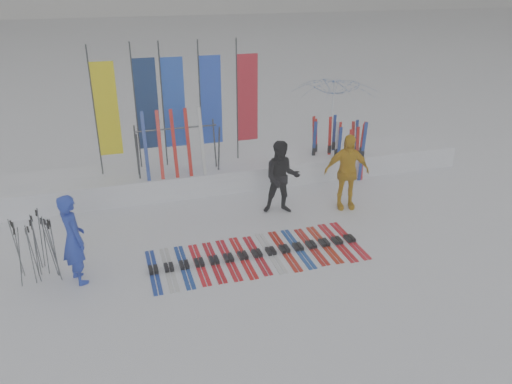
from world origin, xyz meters
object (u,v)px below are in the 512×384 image
object	(u,v)px
tent_canopy	(333,115)
ski_rack	(177,144)
person_blue	(73,239)
person_black	(282,178)
person_yellow	(347,172)
ski_row	(257,254)

from	to	relation	value
tent_canopy	ski_rack	distance (m)	5.51
person_blue	ski_rack	size ratio (longest dim) A/B	0.86
person_blue	person_black	bearing A→B (deg)	-94.03
person_blue	ski_rack	distance (m)	4.21
person_blue	person_yellow	bearing A→B (deg)	-100.54
person_blue	ski_row	distance (m)	3.57
person_yellow	ski_rack	bearing A→B (deg)	163.95
person_black	ski_rack	distance (m)	2.82
person_black	tent_canopy	distance (m)	4.74
person_black	ski_rack	size ratio (longest dim) A/B	0.87
ski_row	ski_rack	xyz separation A→B (m)	(-1.01, 3.51, 1.35)
person_black	person_yellow	size ratio (longest dim) A/B	0.95
person_yellow	ski_rack	xyz separation A→B (m)	(-3.73, 1.95, 0.45)
ski_row	person_blue	bearing A→B (deg)	177.80
tent_canopy	ski_rack	bearing A→B (deg)	-159.87
person_blue	person_yellow	distance (m)	6.36
tent_canopy	person_yellow	bearing A→B (deg)	-110.54
ski_row	ski_rack	size ratio (longest dim) A/B	2.14
person_blue	ski_row	xyz separation A→B (m)	(3.47, -0.13, -0.85)
tent_canopy	ski_rack	size ratio (longest dim) A/B	1.31
ski_row	ski_rack	bearing A→B (deg)	105.98
person_black	ski_rack	bearing A→B (deg)	155.65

